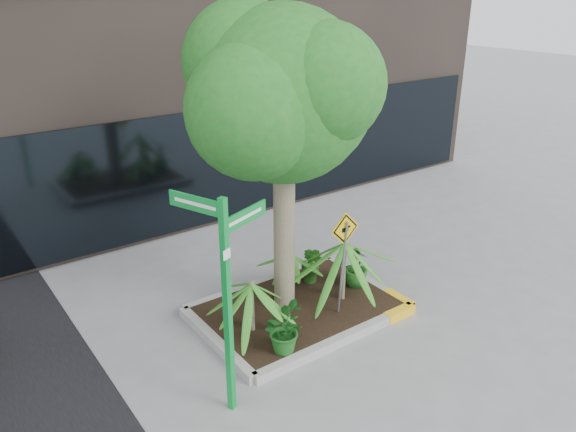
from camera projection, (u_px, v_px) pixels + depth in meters
ground at (299, 325)px, 9.22m from camera, size 80.00×80.00×0.00m
planter at (301, 308)px, 9.51m from camera, size 3.35×2.36×0.15m
tree at (283, 95)px, 8.19m from camera, size 3.36×2.98×5.04m
palm_front at (345, 243)px, 9.30m from camera, size 1.28×1.28×1.42m
palm_left at (252, 284)px, 8.53m from camera, size 0.98×0.98×1.09m
palm_back at (292, 255)px, 9.91m from camera, size 0.73×0.73×0.81m
shrub_a at (282, 329)px, 8.22m from camera, size 0.85×0.85×0.71m
shrub_b at (356, 266)px, 9.99m from camera, size 0.52×0.52×0.77m
shrub_c at (288, 317)px, 8.60m from camera, size 0.43×0.43×0.61m
shrub_d at (312, 264)px, 10.09m from camera, size 0.49×0.49×0.74m
street_sign_post at (226, 283)px, 6.80m from camera, size 1.07×0.84×2.97m
cattle_sign at (344, 247)px, 8.80m from camera, size 0.56×0.17×1.81m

